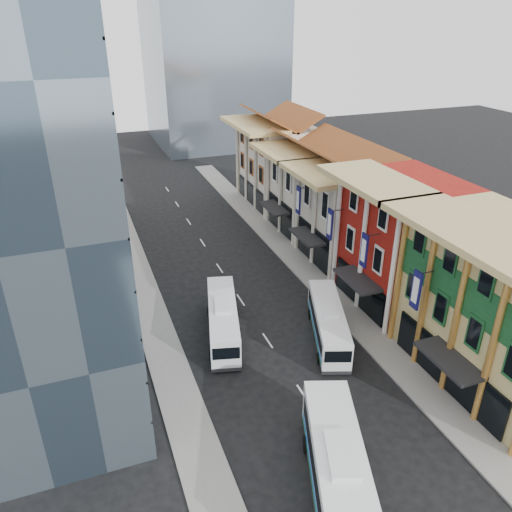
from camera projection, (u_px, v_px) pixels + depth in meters
name	position (u px, v px, depth m)	size (l,w,h in m)	color
ground	(362.00, 483.00, 29.42)	(200.00, 200.00, 0.00)	black
sidewalk_right	(320.00, 284.00, 50.51)	(3.00, 90.00, 0.15)	slate
sidewalk_left	(152.00, 316.00, 45.16)	(3.00, 90.00, 0.15)	slate
shophouse_tan	(504.00, 309.00, 35.35)	(8.00, 14.00, 12.00)	tan
shophouse_red	(403.00, 242.00, 45.41)	(8.00, 10.00, 12.00)	maroon
shophouse_cream_near	(349.00, 216.00, 53.82)	(8.00, 9.00, 10.00)	beige
shophouse_cream_mid	(312.00, 191.00, 61.37)	(8.00, 9.00, 10.00)	beige
shophouse_cream_far	(279.00, 164.00, 69.95)	(8.00, 12.00, 11.00)	beige
office_tower	(12.00, 177.00, 33.33)	(12.00, 26.00, 30.00)	#3C4E5F
office_block_far	(49.00, 187.00, 56.49)	(10.00, 18.00, 14.00)	gray
bus_left_near	(339.00, 477.00, 27.42)	(2.88, 12.30, 3.94)	silver
bus_left_far	(223.00, 319.00, 41.97)	(2.40, 10.24, 3.28)	white
bus_right	(328.00, 322.00, 41.62)	(2.35, 10.04, 3.22)	white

